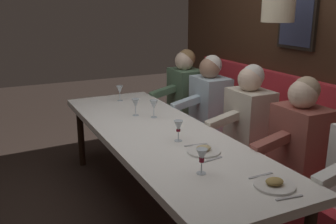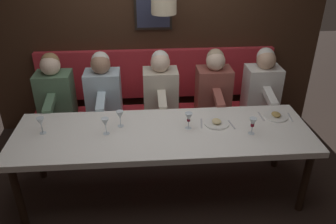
# 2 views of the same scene
# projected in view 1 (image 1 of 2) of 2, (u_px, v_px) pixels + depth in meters

# --- Properties ---
(ground_plane) EXTENTS (12.00, 12.00, 0.00)m
(ground_plane) POSITION_uv_depth(u_px,v_px,m) (160.00, 212.00, 3.36)
(ground_plane) COLOR black
(dining_table) EXTENTS (0.90, 2.82, 0.74)m
(dining_table) POSITION_uv_depth(u_px,v_px,m) (160.00, 139.00, 3.17)
(dining_table) COLOR white
(dining_table) RESTS_ON ground_plane
(banquette_bench) EXTENTS (0.52, 3.02, 0.45)m
(banquette_bench) POSITION_uv_depth(u_px,v_px,m) (244.00, 170.00, 3.68)
(banquette_bench) COLOR red
(banquette_bench) RESTS_ON ground_plane
(back_wall_panel) EXTENTS (0.59, 4.22, 2.90)m
(back_wall_panel) POSITION_uv_depth(u_px,v_px,m) (301.00, 47.00, 3.60)
(back_wall_panel) COLOR #382316
(back_wall_panel) RESTS_ON ground_plane
(diner_near) EXTENTS (0.60, 0.40, 0.79)m
(diner_near) POSITION_uv_depth(u_px,v_px,m) (300.00, 131.00, 2.94)
(diner_near) COLOR #934C42
(diner_near) RESTS_ON banquette_bench
(diner_middle) EXTENTS (0.60, 0.40, 0.79)m
(diner_middle) POSITION_uv_depth(u_px,v_px,m) (249.00, 111.00, 3.48)
(diner_middle) COLOR beige
(diner_middle) RESTS_ON banquette_bench
(diner_far) EXTENTS (0.60, 0.40, 0.79)m
(diner_far) POSITION_uv_depth(u_px,v_px,m) (210.00, 96.00, 4.06)
(diner_far) COLOR silver
(diner_far) RESTS_ON banquette_bench
(diner_farthest) EXTENTS (0.60, 0.40, 0.79)m
(diner_farthest) POSITION_uv_depth(u_px,v_px,m) (185.00, 86.00, 4.53)
(diner_farthest) COLOR #567A5B
(diner_farthest) RESTS_ON banquette_bench
(place_setting_0) EXTENTS (0.24, 0.33, 0.05)m
(place_setting_0) POSITION_uv_depth(u_px,v_px,m) (204.00, 150.00, 2.73)
(place_setting_0) COLOR white
(place_setting_0) RESTS_ON dining_table
(place_setting_1) EXTENTS (0.24, 0.32, 0.05)m
(place_setting_1) POSITION_uv_depth(u_px,v_px,m) (274.00, 184.00, 2.23)
(place_setting_1) COLOR white
(place_setting_1) RESTS_ON dining_table
(wine_glass_0) EXTENTS (0.07, 0.07, 0.16)m
(wine_glass_0) POSITION_uv_depth(u_px,v_px,m) (120.00, 90.00, 4.11)
(wine_glass_0) COLOR silver
(wine_glass_0) RESTS_ON dining_table
(wine_glass_1) EXTENTS (0.07, 0.07, 0.16)m
(wine_glass_1) POSITION_uv_depth(u_px,v_px,m) (136.00, 103.00, 3.58)
(wine_glass_1) COLOR silver
(wine_glass_1) RESTS_ON dining_table
(wine_glass_2) EXTENTS (0.07, 0.07, 0.16)m
(wine_glass_2) POSITION_uv_depth(u_px,v_px,m) (178.00, 127.00, 2.93)
(wine_glass_2) COLOR silver
(wine_glass_2) RESTS_ON dining_table
(wine_glass_3) EXTENTS (0.07, 0.07, 0.16)m
(wine_glass_3) POSITION_uv_depth(u_px,v_px,m) (202.00, 156.00, 2.37)
(wine_glass_3) COLOR silver
(wine_glass_3) RESTS_ON dining_table
(wine_glass_4) EXTENTS (0.07, 0.07, 0.16)m
(wine_glass_4) POSITION_uv_depth(u_px,v_px,m) (154.00, 105.00, 3.52)
(wine_glass_4) COLOR silver
(wine_glass_4) RESTS_ON dining_table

